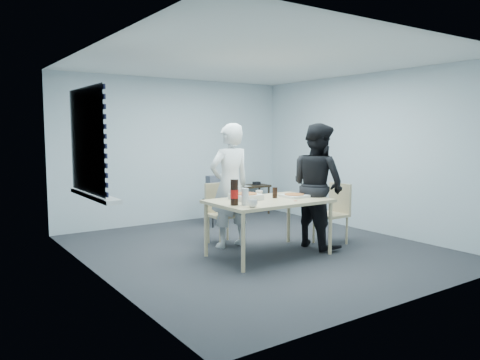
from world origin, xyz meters
TOP-DOWN VIEW (x-y plane):
  - room at (-2.20, 0.40)m, footprint 5.00×5.00m
  - dining_table at (-0.09, -0.37)m, footprint 1.55×0.98m
  - chair_far at (-0.23, 0.59)m, footprint 0.42×0.42m
  - chair_right at (1.16, -0.37)m, footprint 0.42×0.42m
  - person_white at (-0.24, 0.33)m, footprint 0.65×0.42m
  - person_black at (0.79, -0.37)m, footprint 0.47×0.86m
  - side_table at (1.47, 2.28)m, footprint 0.88×0.39m
  - stool at (0.36, 1.73)m, footprint 0.34×0.34m
  - backpack at (0.36, 1.71)m, footprint 0.30×0.22m
  - pizza_box_a at (-0.34, -0.20)m, footprint 0.35×0.35m
  - pizza_box_b at (0.35, -0.38)m, footprint 0.31×0.31m
  - mug_a at (-0.63, -0.75)m, footprint 0.17×0.17m
  - mug_b at (-0.04, -0.10)m, footprint 0.10×0.10m
  - cola_glass at (0.07, -0.30)m, footprint 0.07×0.07m
  - soda_bottle at (-0.72, -0.50)m, footprint 0.10×0.10m
  - plastic_cups at (-0.61, -0.57)m, footprint 0.11×0.11m
  - rubber_band at (0.13, -0.66)m, footprint 0.06×0.06m
  - papers at (1.32, 2.26)m, footprint 0.31×0.36m
  - black_box at (1.69, 2.30)m, footprint 0.14×0.10m

SIDE VIEW (x-z plane):
  - stool at x=0.36m, z-range 0.12..0.59m
  - side_table at x=1.47m, z-range 0.21..0.80m
  - chair_far at x=-0.23m, z-range 0.07..0.96m
  - chair_right at x=1.16m, z-range 0.07..0.96m
  - papers at x=1.32m, z-range 0.59..0.59m
  - black_box at x=1.69m, z-range 0.59..0.64m
  - backpack at x=0.36m, z-range 0.46..0.88m
  - dining_table at x=-0.09m, z-range 0.32..1.07m
  - rubber_band at x=0.13m, z-range 0.75..0.76m
  - pizza_box_b at x=0.35m, z-range 0.75..0.80m
  - pizza_box_a at x=-0.34m, z-range 0.75..0.84m
  - mug_b at x=-0.04m, z-range 0.75..0.85m
  - mug_a at x=-0.63m, z-range 0.75..0.85m
  - cola_glass at x=0.07m, z-range 0.75..0.90m
  - plastic_cups at x=-0.61m, z-range 0.75..0.96m
  - person_white at x=-0.24m, z-range 0.00..1.77m
  - person_black at x=0.79m, z-range 0.00..1.77m
  - soda_bottle at x=-0.72m, z-range 0.75..1.07m
  - room at x=-2.20m, z-range -1.06..3.94m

